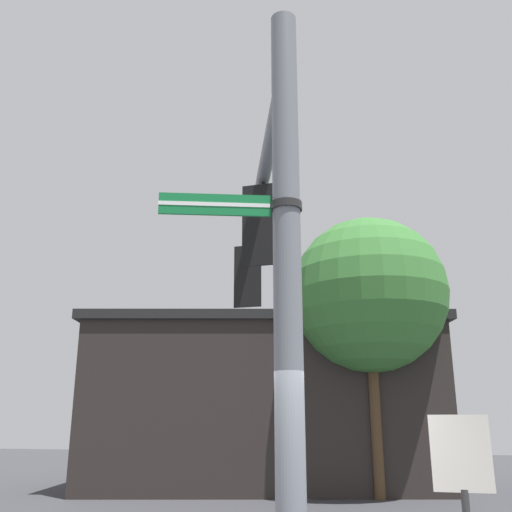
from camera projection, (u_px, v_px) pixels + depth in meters
name	position (u px, v px, depth m)	size (l,w,h in m)	color
signal_pole	(288.00, 300.00, 5.47)	(0.28, 0.28, 6.35)	slate
mast_arm	(260.00, 195.00, 9.23)	(0.20, 0.20, 6.45)	slate
traffic_light_nearest_pole	(264.00, 228.00, 8.36)	(0.54, 0.49, 1.31)	black
traffic_light_mid_inner	(250.00, 278.00, 11.20)	(0.54, 0.49, 1.31)	black
street_name_sign	(252.00, 206.00, 5.71)	(1.35, 0.62, 0.22)	#147238
storefront_building	(263.00, 403.00, 19.85)	(13.04, 9.68, 5.45)	#282321
tree_by_storefront	(369.00, 295.00, 17.82)	(4.80, 4.80, 8.31)	#4C3823
historical_marker	(464.00, 489.00, 5.81)	(0.60, 0.08, 2.13)	#333333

